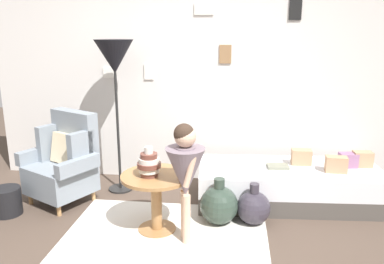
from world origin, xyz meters
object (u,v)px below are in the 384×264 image
(floor_lamp, at_px, (114,61))
(demijohn_near, at_px, (219,205))
(daybed, at_px, (288,185))
(side_table, at_px, (156,190))
(book_on_daybed, at_px, (278,166))
(armchair, at_px, (65,162))
(person_child, at_px, (185,168))
(demijohn_far, at_px, (254,207))
(magazine_basket, at_px, (7,201))
(vase_striped, at_px, (149,164))

(floor_lamp, distance_m, demijohn_near, 1.88)
(daybed, height_order, side_table, side_table)
(floor_lamp, height_order, book_on_daybed, floor_lamp)
(armchair, relative_size, person_child, 0.91)
(daybed, xyz_separation_m, side_table, (-1.28, -0.76, 0.20))
(daybed, xyz_separation_m, demijohn_near, (-0.72, -0.55, -0.01))
(side_table, relative_size, demijohn_far, 1.56)
(demijohn_near, distance_m, demijohn_far, 0.33)
(demijohn_far, height_order, magazine_basket, demijohn_far)
(side_table, relative_size, book_on_daybed, 2.89)
(daybed, height_order, vase_striped, vase_striped)
(armchair, height_order, book_on_daybed, armchair)
(daybed, relative_size, vase_striped, 7.15)
(armchair, bearing_deg, demijohn_near, -11.43)
(daybed, bearing_deg, vase_striped, -149.08)
(armchair, height_order, person_child, person_child)
(daybed, relative_size, floor_lamp, 1.14)
(armchair, relative_size, side_table, 1.53)
(book_on_daybed, distance_m, demijohn_far, 0.61)
(person_child, distance_m, demijohn_far, 0.88)
(person_child, bearing_deg, armchair, 153.49)
(book_on_daybed, xyz_separation_m, demijohn_near, (-0.59, -0.52, -0.23))
(daybed, bearing_deg, armchair, -174.83)
(daybed, bearing_deg, demijohn_near, -142.28)
(person_child, height_order, book_on_daybed, person_child)
(daybed, bearing_deg, magazine_basket, -167.77)
(book_on_daybed, distance_m, demijohn_near, 0.82)
(demijohn_far, bearing_deg, magazine_basket, -177.92)
(side_table, bearing_deg, floor_lamp, 124.69)
(side_table, height_order, person_child, person_child)
(armchair, distance_m, person_child, 1.58)
(person_child, relative_size, demijohn_far, 2.61)
(demijohn_far, bearing_deg, book_on_daybed, 62.15)
(person_child, bearing_deg, demijohn_far, 32.61)
(demijohn_far, bearing_deg, vase_striped, -164.04)
(demijohn_near, bearing_deg, daybed, 37.72)
(daybed, xyz_separation_m, floor_lamp, (-1.90, 0.13, 1.28))
(armchair, bearing_deg, floor_lamp, 35.18)
(daybed, bearing_deg, demijohn_far, -126.33)
(magazine_basket, bearing_deg, demijohn_near, 1.66)
(side_table, xyz_separation_m, demijohn_far, (0.89, 0.23, -0.23))
(vase_striped, xyz_separation_m, demijohn_near, (0.61, 0.24, -0.47))
(book_on_daybed, bearing_deg, demijohn_far, -117.85)
(armchair, height_order, magazine_basket, armchair)
(vase_striped, relative_size, demijohn_far, 0.67)
(vase_striped, xyz_separation_m, floor_lamp, (-0.57, 0.93, 0.82))
(daybed, bearing_deg, person_child, -137.35)
(floor_lamp, xyz_separation_m, person_child, (0.91, -1.05, -0.80))
(magazine_basket, bearing_deg, floor_lamp, 38.29)
(book_on_daybed, bearing_deg, vase_striped, -147.57)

